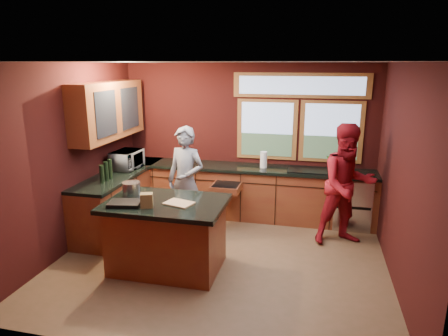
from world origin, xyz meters
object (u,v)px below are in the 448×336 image
(person_grey, at_px, (186,181))
(stock_pot, at_px, (131,189))
(island, at_px, (167,235))
(cutting_board, at_px, (179,203))
(person_red, at_px, (347,185))

(person_grey, xyz_separation_m, stock_pot, (-0.43, -1.03, 0.16))
(island, relative_size, stock_pot, 6.46)
(island, xyz_separation_m, cutting_board, (0.20, -0.05, 0.48))
(person_grey, relative_size, cutting_board, 4.98)
(stock_pot, bearing_deg, person_grey, 67.54)
(island, height_order, stock_pot, stock_pot)
(person_red, xyz_separation_m, cutting_board, (-2.15, -1.41, 0.03))
(cutting_board, relative_size, stock_pot, 1.46)
(stock_pot, bearing_deg, person_red, 22.59)
(person_grey, xyz_separation_m, cutting_board, (0.32, -1.23, 0.08))
(stock_pot, bearing_deg, cutting_board, -14.93)
(island, height_order, person_grey, person_grey)
(person_grey, relative_size, stock_pot, 7.26)
(island, bearing_deg, cutting_board, -14.04)
(island, relative_size, cutting_board, 4.43)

